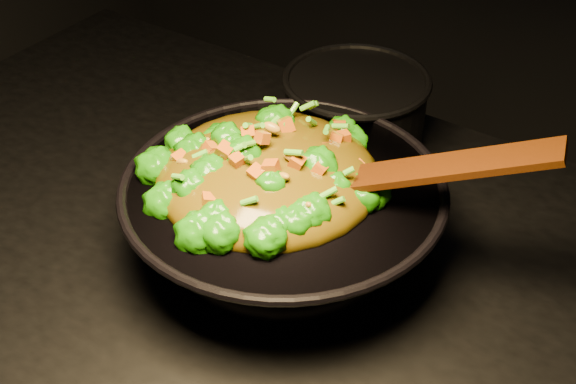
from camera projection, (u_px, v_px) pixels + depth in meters
The scene contains 4 objects.
wok at pixel (283, 221), 0.97m from camera, with size 0.37×0.37×0.10m, color black, non-canonical shape.
stir_fry at pixel (267, 148), 0.92m from camera, with size 0.26×0.26×0.09m, color #1E7408, non-canonical shape.
spatula at pixel (417, 171), 0.87m from camera, with size 0.31×0.05×0.01m, color #3D0E05.
back_pot at pixel (355, 112), 1.15m from camera, with size 0.20×0.20×0.12m, color black.
Camera 1 is at (0.51, -0.56, 1.57)m, focal length 50.00 mm.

